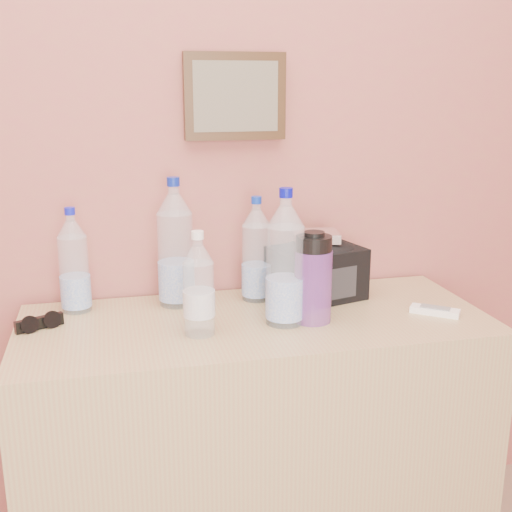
% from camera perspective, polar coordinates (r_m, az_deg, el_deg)
% --- Properties ---
extents(picture_frame, '(0.30, 0.03, 0.25)m').
position_cam_1_polar(picture_frame, '(1.93, -1.88, 13.99)').
color(picture_frame, '#382311').
rests_on(picture_frame, room_shell).
extents(dresser, '(1.29, 0.54, 0.81)m').
position_cam_1_polar(dresser, '(1.96, -0.01, -16.67)').
color(dresser, tan).
rests_on(dresser, ground).
extents(pet_large_a, '(0.08, 0.08, 0.30)m').
position_cam_1_polar(pet_large_a, '(1.88, -15.88, -0.86)').
color(pet_large_a, '#C4E5F6').
rests_on(pet_large_a, dresser).
extents(pet_large_b, '(0.10, 0.10, 0.38)m').
position_cam_1_polar(pet_large_b, '(1.87, -7.17, 0.58)').
color(pet_large_b, '#ABC4D4').
rests_on(pet_large_b, dresser).
extents(pet_large_c, '(0.08, 0.08, 0.31)m').
position_cam_1_polar(pet_large_c, '(1.90, 0.04, 0.12)').
color(pet_large_c, silver).
rests_on(pet_large_c, dresser).
extents(pet_large_d, '(0.10, 0.10, 0.37)m').
position_cam_1_polar(pet_large_d, '(1.70, 2.61, -0.80)').
color(pet_large_d, silver).
rests_on(pet_large_d, dresser).
extents(pet_small, '(0.08, 0.08, 0.27)m').
position_cam_1_polar(pet_small, '(1.65, -5.11, -3.00)').
color(pet_small, silver).
rests_on(pet_small, dresser).
extents(nalgene_bottle, '(0.10, 0.10, 0.25)m').
position_cam_1_polar(nalgene_bottle, '(1.74, 5.09, -1.93)').
color(nalgene_bottle, purple).
rests_on(nalgene_bottle, dresser).
extents(sunglasses, '(0.14, 0.10, 0.03)m').
position_cam_1_polar(sunglasses, '(1.80, -18.70, -5.66)').
color(sunglasses, black).
rests_on(sunglasses, dresser).
extents(ac_remote, '(0.13, 0.12, 0.02)m').
position_cam_1_polar(ac_remote, '(1.88, 15.61, -4.73)').
color(ac_remote, silver).
rests_on(ac_remote, dresser).
extents(toiletry_bag, '(0.30, 0.25, 0.18)m').
position_cam_1_polar(toiletry_bag, '(1.94, 5.39, -1.22)').
color(toiletry_bag, black).
rests_on(toiletry_bag, dresser).
extents(foil_packet, '(0.15, 0.13, 0.03)m').
position_cam_1_polar(foil_packet, '(1.92, 5.34, 1.78)').
color(foil_packet, silver).
rests_on(foil_packet, toiletry_bag).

